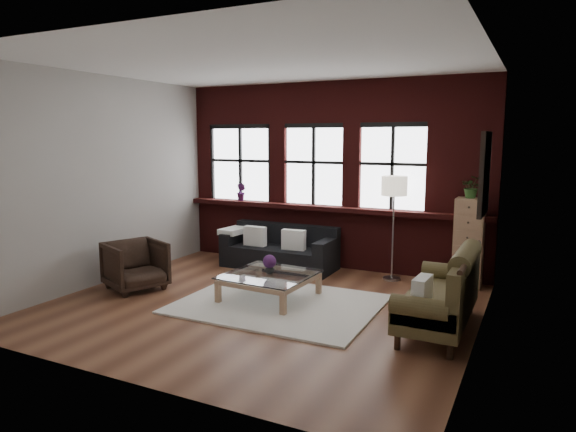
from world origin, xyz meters
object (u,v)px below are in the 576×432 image
at_px(dark_sofa, 279,248).
at_px(vintage_settee, 439,290).
at_px(vase, 270,269).
at_px(coffee_table, 270,287).
at_px(drawer_chest, 469,242).
at_px(armchair, 136,265).
at_px(floor_lamp, 393,224).

relative_size(dark_sofa, vintage_settee, 1.08).
bearing_deg(vase, coffee_table, 0.00).
distance_m(vintage_settee, vase, 2.32).
bearing_deg(coffee_table, drawer_chest, 39.11).
xyz_separation_m(armchair, vase, (2.03, 0.45, 0.08)).
xyz_separation_m(dark_sofa, coffee_table, (0.70, -1.64, -0.17)).
xyz_separation_m(vase, floor_lamp, (1.26, 1.77, 0.46)).
bearing_deg(vase, vintage_settee, -2.95).
distance_m(coffee_table, vase, 0.26).
distance_m(dark_sofa, coffee_table, 1.79).
distance_m(dark_sofa, vintage_settee, 3.49).
height_order(coffee_table, vase, vase).
bearing_deg(coffee_table, vase, 180.00).
bearing_deg(dark_sofa, drawer_chest, 5.70).
xyz_separation_m(vintage_settee, armchair, (-4.35, -0.33, -0.12)).
bearing_deg(floor_lamp, vase, -125.47).
bearing_deg(floor_lamp, vintage_settee, -60.87).
relative_size(vintage_settee, floor_lamp, 1.01).
xyz_separation_m(vintage_settee, coffee_table, (-2.32, 0.12, -0.30)).
bearing_deg(floor_lamp, dark_sofa, -175.97).
xyz_separation_m(armchair, coffee_table, (2.03, 0.45, -0.18)).
bearing_deg(coffee_table, vintage_settee, -2.95).
bearing_deg(vase, dark_sofa, 113.01).
bearing_deg(vintage_settee, drawer_chest, 88.00).
distance_m(coffee_table, floor_lamp, 2.30).
xyz_separation_m(dark_sofa, floor_lamp, (1.96, 0.14, 0.55)).
height_order(vase, drawer_chest, drawer_chest).
relative_size(dark_sofa, vase, 14.24).
bearing_deg(dark_sofa, coffee_table, -66.99).
distance_m(vase, floor_lamp, 2.23).
bearing_deg(armchair, dark_sofa, -9.41).
relative_size(armchair, floor_lamp, 0.44).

